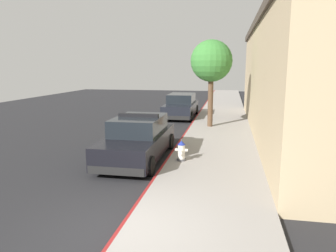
{
  "coord_description": "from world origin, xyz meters",
  "views": [
    {
      "loc": [
        2.06,
        -5.7,
        3.35
      ],
      "look_at": [
        -0.35,
        6.82,
        1.0
      ],
      "focal_mm": 34.4,
      "sensor_mm": 36.0,
      "label": 1
    }
  ],
  "objects": [
    {
      "name": "street_tree",
      "position": [
        1.04,
        11.78,
        3.62
      ],
      "size": [
        2.21,
        2.21,
        4.63
      ],
      "color": "brown",
      "rests_on": "sidewalk_pavement"
    },
    {
      "name": "parked_car_silver_ahead",
      "position": [
        -1.14,
        15.62,
        0.74
      ],
      "size": [
        1.94,
        4.84,
        1.56
      ],
      "color": "black",
      "rests_on": "ground"
    },
    {
      "name": "ground_plane",
      "position": [
        -4.4,
        10.0,
        -0.1
      ],
      "size": [
        30.01,
        60.0,
        0.2
      ],
      "primitive_type": "cube",
      "color": "#232326"
    },
    {
      "name": "storefront_building",
      "position": [
        6.1,
        10.84,
        2.81
      ],
      "size": [
        6.05,
        19.22,
        5.6
      ],
      "color": "tan",
      "rests_on": "ground"
    },
    {
      "name": "police_cruiser",
      "position": [
        -1.17,
        5.36,
        0.74
      ],
      "size": [
        1.94,
        4.84,
        1.68
      ],
      "color": "black",
      "rests_on": "ground"
    },
    {
      "name": "curb_painted_edge",
      "position": [
        -0.04,
        10.0,
        0.07
      ],
      "size": [
        0.08,
        60.0,
        0.14
      ],
      "primitive_type": "cube",
      "color": "maroon",
      "rests_on": "ground"
    },
    {
      "name": "sidewalk_pavement",
      "position": [
        1.6,
        10.0,
        0.07
      ],
      "size": [
        3.2,
        60.0,
        0.14
      ],
      "primitive_type": "cube",
      "color": "gray",
      "rests_on": "ground"
    },
    {
      "name": "fire_hydrant",
      "position": [
        0.48,
        5.0,
        0.49
      ],
      "size": [
        0.44,
        0.4,
        0.76
      ],
      "color": "#4C4C51",
      "rests_on": "sidewalk_pavement"
    }
  ]
}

